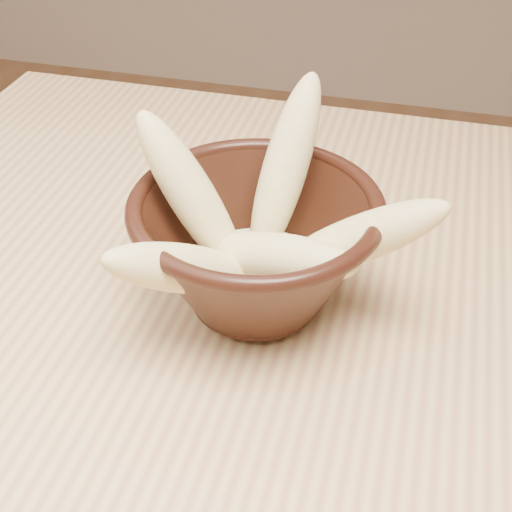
# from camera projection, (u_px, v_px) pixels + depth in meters

# --- Properties ---
(bowl) EXTENTS (0.18, 0.18, 0.10)m
(bowl) POSITION_uv_depth(u_px,v_px,m) (256.00, 247.00, 0.51)
(bowl) COLOR black
(bowl) RESTS_ON table
(milk_puddle) EXTENTS (0.10, 0.10, 0.01)m
(milk_puddle) POSITION_uv_depth(u_px,v_px,m) (256.00, 273.00, 0.53)
(milk_puddle) COLOR #F4ECC5
(milk_puddle) RESTS_ON bowl
(banana_upright) EXTENTS (0.06, 0.11, 0.14)m
(banana_upright) POSITION_uv_depth(u_px,v_px,m) (285.00, 168.00, 0.52)
(banana_upright) COLOR #C9BA77
(banana_upright) RESTS_ON bowl
(banana_left) EXTENTS (0.11, 0.06, 0.13)m
(banana_left) POSITION_uv_depth(u_px,v_px,m) (192.00, 195.00, 0.50)
(banana_left) COLOR #C9BA77
(banana_left) RESTS_ON bowl
(banana_right) EXTENTS (0.13, 0.04, 0.11)m
(banana_right) POSITION_uv_depth(u_px,v_px,m) (356.00, 240.00, 0.49)
(banana_right) COLOR #C9BA77
(banana_right) RESTS_ON bowl
(banana_across) EXTENTS (0.13, 0.06, 0.06)m
(banana_across) POSITION_uv_depth(u_px,v_px,m) (279.00, 257.00, 0.49)
(banana_across) COLOR #C9BA77
(banana_across) RESTS_ON bowl
(banana_front) EXTENTS (0.11, 0.12, 0.10)m
(banana_front) POSITION_uv_depth(u_px,v_px,m) (187.00, 269.00, 0.47)
(banana_front) COLOR #C9BA77
(banana_front) RESTS_ON bowl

